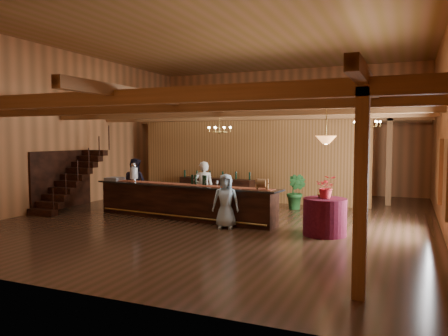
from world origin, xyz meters
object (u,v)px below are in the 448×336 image
at_px(round_table, 325,217).
at_px(guest, 226,201).
at_px(raffle_drum, 262,183).
at_px(pendant_lamp, 326,140).
at_px(backbar_shelf, 216,190).
at_px(beverage_dispenser, 134,172).
at_px(tasting_bar, 183,201).
at_px(chandelier_right, 367,124).
at_px(staff_second, 135,184).
at_px(floor_plant, 296,192).
at_px(bartender, 204,189).
at_px(chandelier_left, 220,129).

xyz_separation_m(round_table, guest, (-2.63, -0.19, 0.27)).
bearing_deg(raffle_drum, pendant_lamp, -8.07).
bearing_deg(backbar_shelf, beverage_dispenser, -103.71).
relative_size(raffle_drum, pendant_lamp, 0.38).
height_order(tasting_bar, chandelier_right, chandelier_right).
xyz_separation_m(round_table, pendant_lamp, (0.00, 0.00, 1.93)).
relative_size(round_table, staff_second, 0.62).
bearing_deg(round_table, guest, -175.95).
relative_size(backbar_shelf, guest, 2.13).
xyz_separation_m(backbar_shelf, floor_plant, (3.33, -0.78, 0.17)).
bearing_deg(floor_plant, pendant_lamp, -65.84).
bearing_deg(guest, floor_plant, 60.49).
distance_m(beverage_dispenser, guest, 3.85).
distance_m(tasting_bar, guest, 1.89).
xyz_separation_m(pendant_lamp, bartender, (-3.98, 1.24, -1.54)).
bearing_deg(beverage_dispenser, staff_second, 121.36).
bearing_deg(beverage_dispenser, round_table, -7.63).
bearing_deg(chandelier_right, backbar_shelf, 169.13).
distance_m(chandelier_left, floor_plant, 3.37).
height_order(raffle_drum, chandelier_left, chandelier_left).
distance_m(chandelier_left, pendant_lamp, 4.49).
height_order(staff_second, floor_plant, staff_second).
bearing_deg(tasting_bar, bartender, 67.58).
bearing_deg(chandelier_left, floor_plant, 29.66).
bearing_deg(chandelier_right, tasting_bar, -152.02).
distance_m(round_table, chandelier_left, 5.02).
distance_m(raffle_drum, backbar_shelf, 5.24).
xyz_separation_m(backbar_shelf, chandelier_right, (5.61, -1.08, 2.45)).
distance_m(chandelier_left, bartender, 2.13).
bearing_deg(floor_plant, tasting_bar, -132.71).
bearing_deg(chandelier_right, guest, -134.00).
relative_size(round_table, floor_plant, 0.88).
distance_m(round_table, chandelier_right, 4.11).
height_order(backbar_shelf, pendant_lamp, pendant_lamp).
bearing_deg(guest, chandelier_left, 102.90).
xyz_separation_m(staff_second, floor_plant, (5.02, 2.18, -0.26)).
bearing_deg(staff_second, pendant_lamp, 175.82).
relative_size(round_table, chandelier_left, 1.35).
distance_m(beverage_dispenser, bartender, 2.40).
relative_size(tasting_bar, pendant_lamp, 6.99).
bearing_deg(raffle_drum, staff_second, 167.03).
bearing_deg(pendant_lamp, tasting_bar, 172.40).
xyz_separation_m(raffle_drum, guest, (-0.89, -0.43, -0.48)).
xyz_separation_m(round_table, staff_second, (-6.62, 1.37, 0.41)).
bearing_deg(chandelier_left, pendant_lamp, -30.25).
bearing_deg(chandelier_left, guest, -63.06).
relative_size(chandelier_left, staff_second, 0.46).
relative_size(pendant_lamp, guest, 0.61).
height_order(beverage_dispenser, guest, beverage_dispenser).
distance_m(round_table, staff_second, 6.77).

